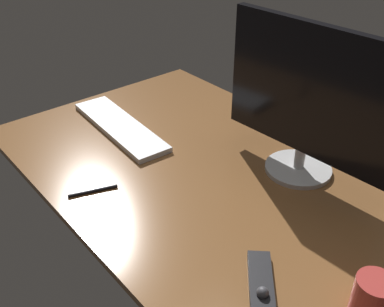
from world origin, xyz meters
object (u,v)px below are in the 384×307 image
(media_remote, at_px, (261,286))
(pen, at_px, (93,191))
(keyboard, at_px, (120,126))
(monitor, at_px, (309,100))
(coffee_mug, at_px, (372,298))

(media_remote, xyz_separation_m, pen, (-0.52, -0.10, -0.01))
(media_remote, bearing_deg, keyboard, -146.97)
(monitor, distance_m, pen, 0.63)
(coffee_mug, bearing_deg, monitor, 144.58)
(monitor, height_order, coffee_mug, monitor)
(keyboard, xyz_separation_m, coffee_mug, (0.95, -0.03, 0.04))
(keyboard, bearing_deg, coffee_mug, 2.09)
(media_remote, xyz_separation_m, coffee_mug, (0.18, 0.12, 0.04))
(coffee_mug, distance_m, pen, 0.73)
(keyboard, distance_m, coffee_mug, 0.95)
(media_remote, relative_size, pen, 1.27)
(keyboard, xyz_separation_m, pen, (0.25, -0.25, -0.00))
(keyboard, distance_m, pen, 0.35)
(monitor, xyz_separation_m, coffee_mug, (0.41, -0.29, -0.18))
(monitor, xyz_separation_m, keyboard, (-0.54, -0.26, -0.22))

